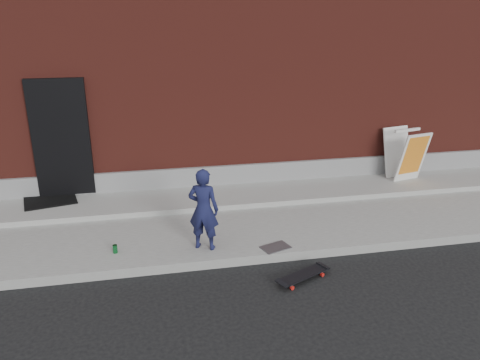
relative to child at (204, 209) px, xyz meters
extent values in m
plane|color=black|center=(0.22, -0.43, -0.80)|extent=(80.00, 80.00, 0.00)
cube|color=gray|center=(0.22, 1.07, -0.73)|extent=(20.00, 3.00, 0.15)
cube|color=gray|center=(0.22, 1.97, -0.60)|extent=(20.00, 1.20, 0.10)
cube|color=#5C2019|center=(0.22, 6.57, 1.70)|extent=(20.00, 8.00, 5.00)
cube|color=gray|center=(0.22, 2.54, -0.35)|extent=(20.00, 0.10, 0.40)
cube|color=black|center=(-2.38, 2.53, 0.60)|extent=(1.05, 0.12, 2.25)
imported|color=#16193F|center=(0.00, 0.00, 0.00)|extent=(0.56, 0.48, 1.31)
cylinder|color=red|center=(1.53, -0.78, -0.77)|extent=(0.07, 0.06, 0.06)
cylinder|color=red|center=(1.61, -0.94, -0.77)|extent=(0.07, 0.06, 0.06)
cylinder|color=red|center=(0.99, -1.03, -0.77)|extent=(0.07, 0.06, 0.06)
cylinder|color=red|center=(1.07, -1.20, -0.77)|extent=(0.07, 0.06, 0.06)
cube|color=#B9B9BE|center=(1.57, -0.86, -0.73)|extent=(0.13, 0.19, 0.02)
cube|color=#B9B9BE|center=(1.03, -1.11, -0.73)|extent=(0.13, 0.19, 0.02)
cube|color=black|center=(1.30, -0.99, -0.72)|extent=(0.87, 0.56, 0.02)
cube|color=silver|center=(4.65, 1.92, -0.02)|extent=(0.70, 0.43, 1.06)
cube|color=silver|center=(4.54, 2.39, -0.02)|extent=(0.70, 0.43, 1.06)
cube|color=yellow|center=(4.66, 1.90, -0.08)|extent=(0.58, 0.34, 0.85)
cube|color=silver|center=(4.60, 2.16, 0.51)|extent=(0.65, 0.20, 0.05)
cylinder|color=#177733|center=(-1.37, 0.10, -0.59)|extent=(0.09, 0.09, 0.13)
cube|color=black|center=(-2.68, 2.27, -0.54)|extent=(1.08, 0.94, 0.03)
cube|color=#58575D|center=(1.10, -0.23, -0.65)|extent=(0.51, 0.41, 0.01)
camera|label=1|loc=(-0.74, -6.56, 2.84)|focal=35.00mm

